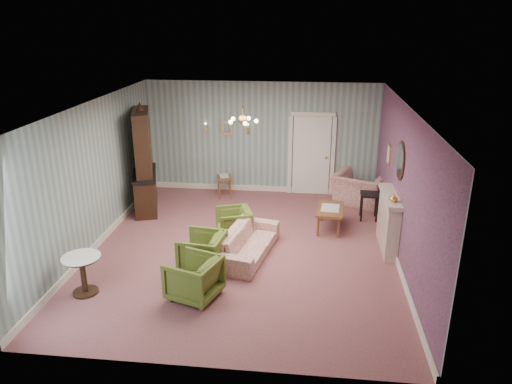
# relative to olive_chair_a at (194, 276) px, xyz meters

# --- Properties ---
(floor) EXTENTS (7.00, 7.00, 0.00)m
(floor) POSITION_rel_olive_chair_a_xyz_m (0.59, 1.82, -0.40)
(floor) COLOR #8F5356
(floor) RESTS_ON ground
(ceiling) EXTENTS (7.00, 7.00, 0.00)m
(ceiling) POSITION_rel_olive_chair_a_xyz_m (0.59, 1.82, 2.50)
(ceiling) COLOR white
(ceiling) RESTS_ON ground
(wall_back) EXTENTS (6.00, 0.00, 6.00)m
(wall_back) POSITION_rel_olive_chair_a_xyz_m (0.59, 5.32, 1.05)
(wall_back) COLOR gray
(wall_back) RESTS_ON ground
(wall_front) EXTENTS (6.00, 0.00, 6.00)m
(wall_front) POSITION_rel_olive_chair_a_xyz_m (0.59, -1.68, 1.05)
(wall_front) COLOR gray
(wall_front) RESTS_ON ground
(wall_left) EXTENTS (0.00, 7.00, 7.00)m
(wall_left) POSITION_rel_olive_chair_a_xyz_m (-2.41, 1.82, 1.05)
(wall_left) COLOR gray
(wall_left) RESTS_ON ground
(wall_right) EXTENTS (0.00, 7.00, 7.00)m
(wall_right) POSITION_rel_olive_chair_a_xyz_m (3.59, 1.82, 1.05)
(wall_right) COLOR gray
(wall_right) RESTS_ON ground
(wall_right_floral) EXTENTS (0.00, 7.00, 7.00)m
(wall_right_floral) POSITION_rel_olive_chair_a_xyz_m (3.57, 1.82, 1.05)
(wall_right_floral) COLOR #B65B7A
(wall_right_floral) RESTS_ON ground
(door) EXTENTS (1.12, 0.12, 2.16)m
(door) POSITION_rel_olive_chair_a_xyz_m (1.89, 5.28, 0.68)
(door) COLOR white
(door) RESTS_ON floor
(olive_chair_a) EXTENTS (0.93, 0.96, 0.79)m
(olive_chair_a) POSITION_rel_olive_chair_a_xyz_m (0.00, 0.00, 0.00)
(olive_chair_a) COLOR #566824
(olive_chair_a) RESTS_ON floor
(olive_chair_b) EXTENTS (0.81, 0.85, 0.79)m
(olive_chair_b) POSITION_rel_olive_chair_a_xyz_m (-0.07, 0.95, -0.00)
(olive_chair_b) COLOR #566824
(olive_chair_b) RESTS_ON floor
(olive_chair_c) EXTENTS (0.83, 0.86, 0.71)m
(olive_chair_c) POSITION_rel_olive_chair_a_xyz_m (0.30, 2.37, -0.04)
(olive_chair_c) COLOR #566824
(olive_chair_c) RESTS_ON floor
(sofa_chintz) EXTENTS (0.94, 2.01, 0.76)m
(sofa_chintz) POSITION_rel_olive_chair_a_xyz_m (0.71, 1.59, -0.02)
(sofa_chintz) COLOR #A1414B
(sofa_chintz) RESTS_ON floor
(wingback_chair) EXTENTS (1.40, 1.20, 1.04)m
(wingback_chair) POSITION_rel_olive_chair_a_xyz_m (3.11, 4.67, 0.12)
(wingback_chair) COLOR #A1414B
(wingback_chair) RESTS_ON floor
(dresser) EXTENTS (0.97, 1.62, 2.56)m
(dresser) POSITION_rel_olive_chair_a_xyz_m (-2.06, 3.74, 0.88)
(dresser) COLOR black
(dresser) RESTS_ON floor
(fireplace) EXTENTS (0.30, 1.40, 1.16)m
(fireplace) POSITION_rel_olive_chair_a_xyz_m (3.45, 2.22, 0.18)
(fireplace) COLOR beige
(fireplace) RESTS_ON floor
(mantel_vase) EXTENTS (0.15, 0.15, 0.15)m
(mantel_vase) POSITION_rel_olive_chair_a_xyz_m (3.43, 1.82, 0.84)
(mantel_vase) COLOR gold
(mantel_vase) RESTS_ON fireplace
(oval_mirror) EXTENTS (0.04, 0.76, 0.84)m
(oval_mirror) POSITION_rel_olive_chair_a_xyz_m (3.55, 2.22, 1.45)
(oval_mirror) COLOR white
(oval_mirror) RESTS_ON wall_right
(framed_print) EXTENTS (0.04, 0.34, 0.42)m
(framed_print) POSITION_rel_olive_chair_a_xyz_m (3.56, 3.57, 1.20)
(framed_print) COLOR gold
(framed_print) RESTS_ON wall_right
(coffee_table) EXTENTS (0.64, 1.03, 0.50)m
(coffee_table) POSITION_rel_olive_chair_a_xyz_m (2.33, 3.02, -0.15)
(coffee_table) COLOR brown
(coffee_table) RESTS_ON floor
(side_table_black) EXTENTS (0.44, 0.44, 0.63)m
(side_table_black) POSITION_rel_olive_chair_a_xyz_m (3.24, 3.67, -0.08)
(side_table_black) COLOR black
(side_table_black) RESTS_ON floor
(pedestal_table) EXTENTS (0.75, 0.75, 0.70)m
(pedestal_table) POSITION_rel_olive_chair_a_xyz_m (-1.88, -0.09, -0.05)
(pedestal_table) COLOR black
(pedestal_table) RESTS_ON floor
(nesting_table) EXTENTS (0.47, 0.54, 0.60)m
(nesting_table) POSITION_rel_olive_chair_a_xyz_m (-0.32, 4.76, -0.10)
(nesting_table) COLOR brown
(nesting_table) RESTS_ON floor
(gilt_mirror_back) EXTENTS (0.28, 0.06, 0.36)m
(gilt_mirror_back) POSITION_rel_olive_chair_a_xyz_m (-0.31, 5.28, 1.30)
(gilt_mirror_back) COLOR gold
(gilt_mirror_back) RESTS_ON wall_back
(sconce_left) EXTENTS (0.16, 0.12, 0.30)m
(sconce_left) POSITION_rel_olive_chair_a_xyz_m (-0.86, 5.26, 1.30)
(sconce_left) COLOR gold
(sconce_left) RESTS_ON wall_back
(sconce_right) EXTENTS (0.16, 0.12, 0.30)m
(sconce_right) POSITION_rel_olive_chair_a_xyz_m (0.24, 5.26, 1.30)
(sconce_right) COLOR gold
(sconce_right) RESTS_ON wall_back
(chandelier) EXTENTS (0.56, 0.56, 0.36)m
(chandelier) POSITION_rel_olive_chair_a_xyz_m (0.59, 1.82, 2.23)
(chandelier) COLOR gold
(chandelier) RESTS_ON ceiling
(burgundy_cushion) EXTENTS (0.41, 0.28, 0.39)m
(burgundy_cushion) POSITION_rel_olive_chair_a_xyz_m (3.06, 4.52, 0.08)
(burgundy_cushion) COLOR maroon
(burgundy_cushion) RESTS_ON wingback_chair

